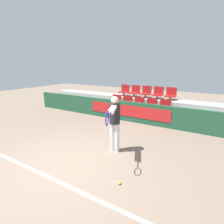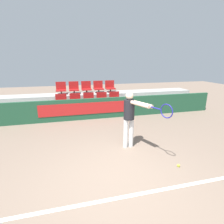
{
  "view_description": "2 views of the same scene",
  "coord_description": "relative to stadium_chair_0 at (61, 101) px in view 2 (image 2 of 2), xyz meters",
  "views": [
    {
      "loc": [
        3.02,
        -2.7,
        2.42
      ],
      "look_at": [
        -0.11,
        2.56,
        0.79
      ],
      "focal_mm": 28.0,
      "sensor_mm": 36.0,
      "label": 1
    },
    {
      "loc": [
        -0.86,
        -3.01,
        2.42
      ],
      "look_at": [
        0.47,
        2.34,
        0.78
      ],
      "focal_mm": 28.0,
      "sensor_mm": 36.0,
      "label": 2
    }
  ],
  "objects": [
    {
      "name": "stadium_chair_6",
      "position": [
        0.61,
        0.95,
        0.42
      ],
      "size": [
        0.48,
        0.42,
        0.58
      ],
      "color": "#333333",
      "rests_on": "bleacher_tier_middle"
    },
    {
      "name": "tennis_ball",
      "position": [
        2.75,
        -4.7,
        -0.65
      ],
      "size": [
        0.07,
        0.07,
        0.07
      ],
      "color": "#CCDB33",
      "rests_on": "ground"
    },
    {
      "name": "bleacher_tier_middle",
      "position": [
        1.22,
        0.82,
        -0.26
      ],
      "size": [
        11.1,
        0.95,
        0.85
      ],
      "color": "#9E9E99",
      "rests_on": "ground"
    },
    {
      "name": "stadium_chair_5",
      "position": [
        0.0,
        0.95,
        0.42
      ],
      "size": [
        0.48,
        0.42,
        0.58
      ],
      "color": "#333333",
      "rests_on": "bleacher_tier_middle"
    },
    {
      "name": "stadium_chair_8",
      "position": [
        1.83,
        0.95,
        0.42
      ],
      "size": [
        0.48,
        0.42,
        0.58
      ],
      "color": "#333333",
      "rests_on": "bleacher_tier_middle"
    },
    {
      "name": "stadium_chair_3",
      "position": [
        1.83,
        0.0,
        0.0
      ],
      "size": [
        0.48,
        0.42,
        0.58
      ],
      "color": "#333333",
      "rests_on": "bleacher_tier_front"
    },
    {
      "name": "stadium_chair_7",
      "position": [
        1.22,
        0.95,
        0.42
      ],
      "size": [
        0.48,
        0.42,
        0.58
      ],
      "color": "#333333",
      "rests_on": "bleacher_tier_middle"
    },
    {
      "name": "stadium_chair_9",
      "position": [
        2.44,
        0.95,
        0.42
      ],
      "size": [
        0.48,
        0.42,
        0.58
      ],
      "color": "#333333",
      "rests_on": "bleacher_tier_middle"
    },
    {
      "name": "stadium_chair_2",
      "position": [
        1.22,
        0.0,
        0.0
      ],
      "size": [
        0.48,
        0.42,
        0.58
      ],
      "color": "#333333",
      "rests_on": "bleacher_tier_front"
    },
    {
      "name": "stadium_chair_0",
      "position": [
        0.0,
        0.0,
        0.0
      ],
      "size": [
        0.48,
        0.42,
        0.58
      ],
      "color": "#333333",
      "rests_on": "bleacher_tier_front"
    },
    {
      "name": "stadium_chair_1",
      "position": [
        0.61,
        0.0,
        0.0
      ],
      "size": [
        0.48,
        0.42,
        0.58
      ],
      "color": "#333333",
      "rests_on": "bleacher_tier_front"
    },
    {
      "name": "barrier_wall",
      "position": [
        1.22,
        -0.68,
        -0.24
      ],
      "size": [
        11.5,
        0.14,
        0.89
      ],
      "color": "#1E4C33",
      "rests_on": "ground"
    },
    {
      "name": "tennis_player",
      "position": [
        1.96,
        -3.53,
        0.31
      ],
      "size": [
        0.68,
        1.42,
        1.62
      ],
      "rotation": [
        0.0,
        0.0,
        0.39
      ],
      "color": "silver",
      "rests_on": "ground"
    },
    {
      "name": "court_baseline",
      "position": [
        1.22,
        -5.3,
        -0.68
      ],
      "size": [
        6.22,
        0.08,
        0.01
      ],
      "color": "white",
      "rests_on": "ground"
    },
    {
      "name": "bleacher_tier_front",
      "position": [
        1.22,
        -0.12,
        -0.47
      ],
      "size": [
        11.1,
        0.95,
        0.42
      ],
      "color": "#9E9E99",
      "rests_on": "ground"
    },
    {
      "name": "ground_plane",
      "position": [
        1.22,
        -4.79,
        -0.68
      ],
      "size": [
        30.0,
        30.0,
        0.0
      ],
      "primitive_type": "plane",
      "color": "#7A6656"
    },
    {
      "name": "stadium_chair_4",
      "position": [
        2.44,
        0.0,
        0.0
      ],
      "size": [
        0.48,
        0.42,
        0.58
      ],
      "color": "#333333",
      "rests_on": "bleacher_tier_front"
    }
  ]
}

